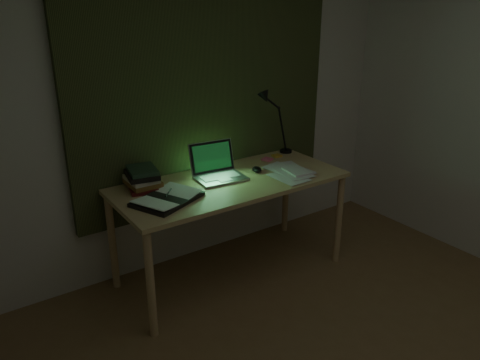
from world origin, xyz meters
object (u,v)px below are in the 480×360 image
object	(u,v)px
laptop	(221,163)
loose_papers	(290,172)
open_textbook	(167,198)
desk_lamp	(287,121)
book_stack	(143,178)
desk	(231,228)

from	to	relation	value
laptop	loose_papers	xyz separation A→B (m)	(0.50, -0.19, -0.12)
open_textbook	desk_lamp	world-z (taller)	desk_lamp
desk_lamp	open_textbook	bearing A→B (deg)	-152.37
book_stack	desk	bearing A→B (deg)	-19.61
laptop	desk	bearing A→B (deg)	-49.18
loose_papers	desk	bearing A→B (deg)	164.39
desk	book_stack	xyz separation A→B (m)	(-0.59, 0.21, 0.47)
desk_lamp	loose_papers	bearing A→B (deg)	-114.53
laptop	book_stack	world-z (taller)	laptop
loose_papers	desk_lamp	xyz separation A→B (m)	(0.31, 0.42, 0.27)
loose_papers	desk_lamp	distance (m)	0.59
open_textbook	loose_papers	xyz separation A→B (m)	(1.00, -0.05, -0.01)
open_textbook	book_stack	world-z (taller)	book_stack
book_stack	open_textbook	bearing A→B (deg)	-81.13
desk_lamp	desk	bearing A→B (deg)	-146.93
open_textbook	desk_lamp	xyz separation A→B (m)	(1.31, 0.37, 0.26)
loose_papers	desk_lamp	size ratio (longest dim) A/B	0.63
open_textbook	loose_papers	world-z (taller)	open_textbook
laptop	loose_papers	size ratio (longest dim) A/B	1.12
book_stack	loose_papers	distance (m)	1.10
laptop	open_textbook	size ratio (longest dim) A/B	0.93
loose_papers	laptop	bearing A→B (deg)	159.26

